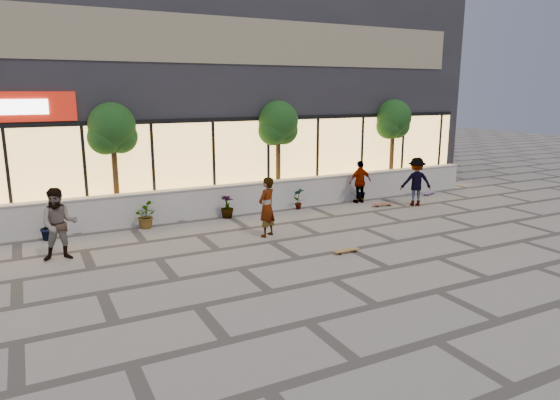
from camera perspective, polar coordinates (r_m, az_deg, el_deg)
name	(u,v)px	position (r m, az deg, el deg)	size (l,w,h in m)	color
ground	(333,279)	(11.78, 6.07, -8.98)	(80.00, 80.00, 0.00)	gray
planter_wall	(224,200)	(17.65, -6.42, 0.05)	(22.00, 0.42, 1.04)	silver
retail_building	(176,91)	(22.46, -11.78, 12.08)	(24.00, 9.17, 8.50)	#232328
shrub_b	(48,226)	(16.06, -25.03, -2.74)	(0.45, 0.36, 0.81)	#133B16
shrub_c	(144,216)	(16.37, -15.23, -1.72)	(0.73, 0.63, 0.81)	#133B16
shrub_d	(227,206)	(17.14, -6.06, -0.72)	(0.45, 0.45, 0.81)	#133B16
shrub_e	(299,198)	(18.30, 2.13, 0.19)	(0.43, 0.29, 0.81)	#133B16
shrub_f	(361,191)	(19.80, 9.21, 0.97)	(0.45, 0.36, 0.81)	#133B16
tree_midwest	(112,132)	(17.08, -18.61, 7.43)	(1.60, 1.50, 3.92)	#4C391B
tree_mideast	(278,126)	(18.94, -0.21, 8.50)	(1.60, 1.50, 3.92)	#4C391B
tree_east	(393,122)	(21.98, 12.82, 8.74)	(1.60, 1.50, 3.92)	#4C391B
skater_center	(267,207)	(14.79, -1.52, -0.81)	(0.65, 0.43, 1.79)	silver
skater_left	(59,224)	(13.92, -23.92, -2.55)	(0.92, 0.72, 1.89)	#998063
skater_right_near	(360,182)	(19.51, 9.15, 2.06)	(0.97, 0.40, 1.65)	white
skater_right_far	(416,182)	(19.51, 15.29, 2.04)	(1.18, 0.68, 1.83)	maroon
skateboard_center	(346,250)	(13.59, 7.59, -5.72)	(0.76, 0.20, 0.09)	brown
skateboard_right_near	(383,204)	(19.20, 11.67, -0.47)	(0.86, 0.34, 0.10)	brown
skateboard_right_far	(429,193)	(21.80, 16.67, 0.78)	(0.80, 0.45, 0.09)	#6F549A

